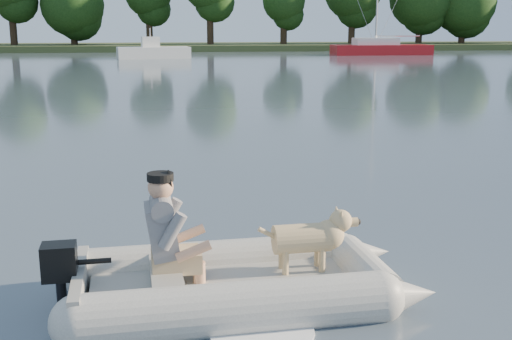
{
  "coord_description": "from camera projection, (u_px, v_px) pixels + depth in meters",
  "views": [
    {
      "loc": [
        -0.78,
        -6.2,
        2.59
      ],
      "look_at": [
        0.33,
        1.83,
        0.75
      ],
      "focal_mm": 45.0,
      "sensor_mm": 36.0,
      "label": 1
    }
  ],
  "objects": [
    {
      "name": "shore_bank",
      "position": [
        174.0,
        47.0,
        66.49
      ],
      "size": [
        160.0,
        12.0,
        0.7
      ],
      "primitive_type": "cube",
      "color": "#47512D",
      "rests_on": "water"
    },
    {
      "name": "sailboat",
      "position": [
        380.0,
        49.0,
        55.53
      ],
      "size": [
        8.53,
        2.57,
        11.73
      ],
      "rotation": [
        0.0,
        0.0,
        -0.0
      ],
      "color": "#A91317",
      "rests_on": "water"
    },
    {
      "name": "dinghy",
      "position": [
        238.0,
        242.0,
        6.06
      ],
      "size": [
        4.6,
        3.09,
        1.36
      ],
      "primitive_type": null,
      "rotation": [
        0.0,
        0.0,
        0.06
      ],
      "color": "#9A9A95",
      "rests_on": "water"
    },
    {
      "name": "motorboat",
      "position": [
        153.0,
        44.0,
        49.47
      ],
      "size": [
        5.99,
        3.03,
        2.42
      ],
      "primitive_type": null,
      "rotation": [
        0.0,
        0.0,
        0.15
      ],
      "color": "white",
      "rests_on": "water"
    },
    {
      "name": "dog",
      "position": [
        302.0,
        243.0,
        6.25
      ],
      "size": [
        0.94,
        0.38,
        0.61
      ],
      "primitive_type": null,
      "rotation": [
        0.0,
        0.0,
        0.06
      ],
      "color": "tan",
      "rests_on": "dinghy"
    },
    {
      "name": "man",
      "position": [
        164.0,
        226.0,
        5.94
      ],
      "size": [
        0.75,
        0.65,
        1.06
      ],
      "primitive_type": null,
      "rotation": [
        0.0,
        0.0,
        0.06
      ],
      "color": "slate",
      "rests_on": "dinghy"
    },
    {
      "name": "water",
      "position": [
        249.0,
        280.0,
        6.66
      ],
      "size": [
        160.0,
        160.0,
        0.0
      ],
      "primitive_type": "plane",
      "color": "slate",
      "rests_on": "ground"
    },
    {
      "name": "outboard_motor",
      "position": [
        61.0,
        283.0,
        5.81
      ],
      "size": [
        0.42,
        0.31,
        0.78
      ],
      "primitive_type": null,
      "rotation": [
        0.0,
        0.0,
        0.06
      ],
      "color": "black",
      "rests_on": "dinghy"
    }
  ]
}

